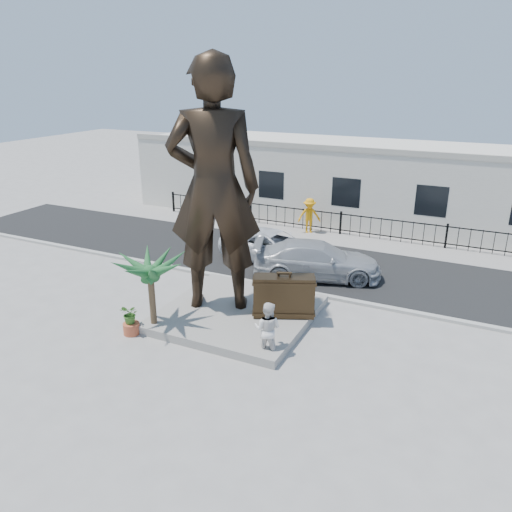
{
  "coord_description": "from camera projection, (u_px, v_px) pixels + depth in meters",
  "views": [
    {
      "loc": [
        7.13,
        -12.94,
        8.4
      ],
      "look_at": [
        0.0,
        2.0,
        2.3
      ],
      "focal_mm": 35.0,
      "sensor_mm": 36.0,
      "label": 1
    }
  ],
  "objects": [
    {
      "name": "far_sidewalk",
      "position": [
        336.0,
        238.0,
        26.91
      ],
      "size": [
        40.0,
        2.5,
        0.02
      ],
      "primitive_type": "cube",
      "color": "#9E9991",
      "rests_on": "ground"
    },
    {
      "name": "suitcase",
      "position": [
        284.0,
        296.0,
        17.46
      ],
      "size": [
        2.21,
        1.47,
        1.49
      ],
      "primitive_type": "cube",
      "rotation": [
        0.0,
        0.0,
        0.41
      ],
      "color": "#302314",
      "rests_on": "plinth"
    },
    {
      "name": "plinth",
      "position": [
        238.0,
        314.0,
        18.17
      ],
      "size": [
        5.2,
        5.2,
        0.3
      ],
      "primitive_type": "cube",
      "color": "gray",
      "rests_on": "ground"
    },
    {
      "name": "ground",
      "position": [
        230.0,
        339.0,
        16.75
      ],
      "size": [
        100.0,
        100.0,
        0.0
      ],
      "primitive_type": "plane",
      "color": "#9E9991",
      "rests_on": "ground"
    },
    {
      "name": "curb",
      "position": [
        282.0,
        288.0,
        20.54
      ],
      "size": [
        40.0,
        0.25,
        0.12
      ],
      "primitive_type": "cube",
      "color": "#A5A399",
      "rests_on": "ground"
    },
    {
      "name": "worker",
      "position": [
        309.0,
        216.0,
        27.5
      ],
      "size": [
        1.44,
        1.24,
        1.94
      ],
      "primitive_type": "imported",
      "rotation": [
        0.0,
        0.0,
        0.52
      ],
      "color": "#FFA10D",
      "rests_on": "far_sidewalk"
    },
    {
      "name": "car_silver",
      "position": [
        317.0,
        260.0,
        21.5
      ],
      "size": [
        5.89,
        3.89,
        1.58
      ],
      "primitive_type": "imported",
      "rotation": [
        0.0,
        0.0,
        1.91
      ],
      "color": "#A7A9AC",
      "rests_on": "street"
    },
    {
      "name": "building",
      "position": [
        362.0,
        181.0,
        30.38
      ],
      "size": [
        28.0,
        7.0,
        4.4
      ],
      "primitive_type": "cube",
      "color": "silver",
      "rests_on": "ground"
    },
    {
      "name": "shrub",
      "position": [
        130.0,
        314.0,
        16.81
      ],
      "size": [
        0.75,
        0.7,
        0.69
      ],
      "primitive_type": "imported",
      "rotation": [
        0.0,
        0.0,
        -0.3
      ],
      "color": "#33621F",
      "rests_on": "planter"
    },
    {
      "name": "statue",
      "position": [
        214.0,
        188.0,
        17.07
      ],
      "size": [
        3.79,
        3.25,
        8.78
      ],
      "primitive_type": "imported",
      "rotation": [
        0.0,
        0.0,
        3.58
      ],
      "color": "black",
      "rests_on": "plinth"
    },
    {
      "name": "fence",
      "position": [
        341.0,
        224.0,
        27.38
      ],
      "size": [
        22.0,
        0.1,
        1.2
      ],
      "primitive_type": "cube",
      "color": "black",
      "rests_on": "ground"
    },
    {
      "name": "planter",
      "position": [
        132.0,
        328.0,
        17.0
      ],
      "size": [
        0.56,
        0.56,
        0.4
      ],
      "primitive_type": "cylinder",
      "color": "#B34F2F",
      "rests_on": "ground"
    },
    {
      "name": "street",
      "position": [
        311.0,
        262.0,
        23.52
      ],
      "size": [
        40.0,
        7.0,
        0.01
      ],
      "primitive_type": "cube",
      "color": "black",
      "rests_on": "ground"
    },
    {
      "name": "palm_tree",
      "position": [
        155.0,
        330.0,
        17.29
      ],
      "size": [
        1.8,
        1.8,
        3.2
      ],
      "primitive_type": null,
      "color": "#1E5326",
      "rests_on": "ground"
    },
    {
      "name": "car_white",
      "position": [
        273.0,
        246.0,
        23.41
      ],
      "size": [
        5.42,
        3.0,
        1.43
      ],
      "primitive_type": "imported",
      "rotation": [
        0.0,
        0.0,
        1.45
      ],
      "color": "silver",
      "rests_on": "street"
    },
    {
      "name": "tourist",
      "position": [
        268.0,
        329.0,
        15.5
      ],
      "size": [
        0.95,
        0.78,
        1.81
      ],
      "primitive_type": "imported",
      "rotation": [
        0.0,
        0.0,
        3.25
      ],
      "color": "silver",
      "rests_on": "ground"
    }
  ]
}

